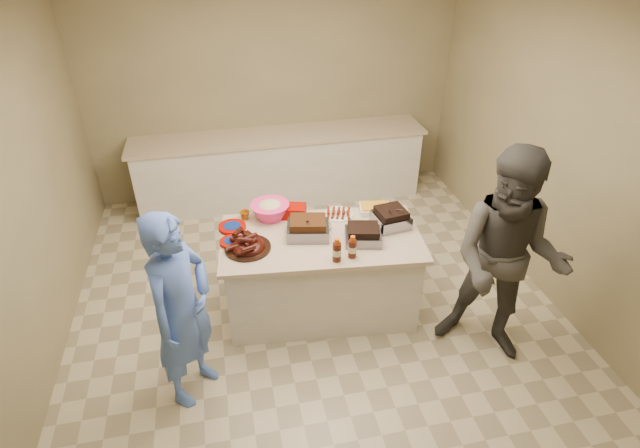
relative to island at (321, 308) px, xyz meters
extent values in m
cube|color=#47230F|center=(-0.11, 0.04, 0.82)|extent=(0.41, 0.34, 0.11)
cube|color=black|center=(0.33, -0.14, 0.82)|extent=(0.35, 0.31, 0.09)
cube|color=gray|center=(0.65, 0.04, 0.82)|extent=(0.32, 0.32, 0.11)
cylinder|color=silver|center=(0.23, 0.32, 0.82)|extent=(0.34, 0.34, 0.05)
cube|color=gold|center=(0.58, 0.30, 0.82)|extent=(0.31, 0.25, 0.07)
cylinder|color=#3E150B|center=(0.05, -0.36, 0.82)|extent=(0.08, 0.08, 0.21)
cylinder|color=#3E150B|center=(0.18, -0.34, 0.82)|extent=(0.07, 0.07, 0.20)
cylinder|color=yellow|center=(-0.21, 0.06, 0.82)|extent=(0.04, 0.04, 0.11)
imported|color=silver|center=(0.04, 0.12, 0.82)|extent=(0.15, 0.06, 0.15)
cylinder|color=#8F0700|center=(-0.75, 0.30, 0.82)|extent=(0.27, 0.27, 0.03)
cylinder|color=#8F0700|center=(-0.77, 0.07, 0.82)|extent=(0.22, 0.22, 0.03)
imported|color=#9A520A|center=(-0.62, 0.43, 0.82)|extent=(0.10, 0.09, 0.09)
cube|color=#8F0700|center=(-0.17, 0.38, 0.82)|extent=(0.26, 0.22, 0.11)
imported|color=#4E74DB|center=(-1.17, -0.69, 0.00)|extent=(1.66, 1.42, 0.39)
imported|color=#45433F|center=(1.30, -0.79, 0.00)|extent=(1.84, 2.04, 0.71)
camera|label=1|loc=(-0.78, -3.50, 3.26)|focal=28.00mm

